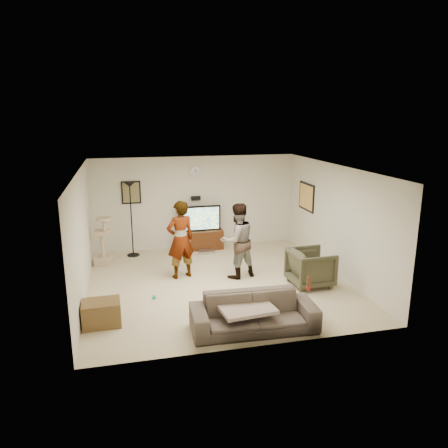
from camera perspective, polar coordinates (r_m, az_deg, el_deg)
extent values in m
cube|color=#BDB38B|center=(9.54, -0.83, -7.81)|extent=(5.50, 5.50, 0.02)
cube|color=silver|center=(8.90, -0.88, 7.39)|extent=(5.50, 5.50, 0.02)
cube|color=silver|center=(11.77, -3.79, 2.86)|extent=(5.50, 0.04, 2.50)
cube|color=silver|center=(6.61, 4.41, -6.43)|extent=(5.50, 0.04, 2.50)
cube|color=silver|center=(8.97, -18.26, -1.51)|extent=(0.04, 5.50, 2.50)
cube|color=silver|center=(10.08, 14.58, 0.47)|extent=(0.04, 5.50, 2.50)
cylinder|color=silver|center=(11.60, -3.84, 6.95)|extent=(0.26, 0.04, 0.26)
cube|color=black|center=(11.68, -3.75, 3.43)|extent=(0.25, 0.10, 0.10)
cube|color=brown|center=(11.53, -12.18, 4.09)|extent=(0.42, 0.03, 0.52)
cube|color=gold|center=(11.42, 10.84, 3.56)|extent=(0.03, 0.78, 0.62)
cube|color=#3B1B0A|center=(11.78, -3.22, -2.08)|extent=(1.25, 0.45, 0.52)
cube|color=#B0B1B6|center=(11.50, -2.32, -3.66)|extent=(0.40, 0.30, 0.07)
cube|color=black|center=(11.63, -3.26, 0.75)|extent=(1.14, 0.08, 0.68)
cube|color=#E9EF55|center=(11.58, -3.22, 0.70)|extent=(1.05, 0.01, 0.60)
cylinder|color=black|center=(11.28, -12.14, 0.57)|extent=(0.32, 0.32, 1.93)
cube|color=tan|center=(10.86, -15.80, -2.19)|extent=(0.46, 0.46, 1.20)
imported|color=#9C9AA5|center=(9.61, -5.77, -2.07)|extent=(0.74, 0.59, 1.77)
imported|color=#3B577B|center=(9.60, 1.78, -2.22)|extent=(0.98, 0.85, 1.70)
imported|color=#4E4339|center=(7.49, 3.97, -11.65)|extent=(2.17, 0.93, 0.62)
cube|color=tan|center=(7.40, 2.95, -11.01)|extent=(0.97, 0.79, 0.06)
cylinder|color=#542914|center=(7.64, 11.12, -7.76)|extent=(0.06, 0.06, 0.25)
imported|color=#373724|center=(9.46, 11.39, -5.68)|extent=(0.90, 0.88, 0.79)
cube|color=brown|center=(7.97, -15.89, -11.26)|extent=(0.67, 0.51, 0.44)
sphere|color=#15AF98|center=(8.84, -9.19, -9.51)|extent=(0.08, 0.08, 0.08)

